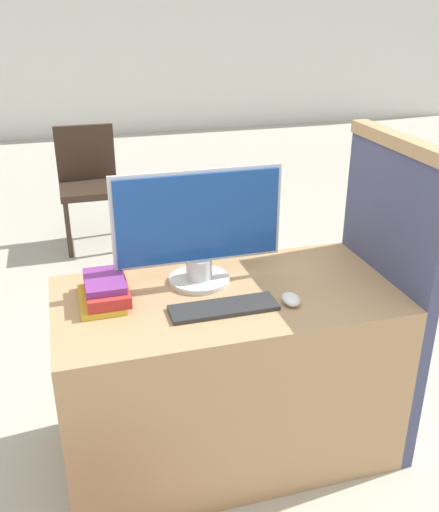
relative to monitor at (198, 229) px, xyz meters
The scene contains 9 objects.
ground_plane 1.07m from the monitor, 80.83° to the right, with size 20.00×20.00×0.00m, color #BCB7A8.
wall_back 6.27m from the monitor, 89.32° to the left, with size 12.00×0.06×2.80m.
desk 0.61m from the monitor, 59.61° to the right, with size 1.29×0.67×0.73m.
carrel_divider 0.82m from the monitor, 10.04° to the right, with size 0.07×0.66×1.29m.
monitor is the anchor object (origin of this frame).
keyboard 0.33m from the monitor, 83.13° to the right, with size 0.39×0.12×0.02m.
mouse 0.44m from the monitor, 44.12° to the right, with size 0.06×0.09×0.04m.
book_stack 0.42m from the monitor, behind, with size 0.18×0.26×0.09m.
far_chair 2.39m from the monitor, 96.98° to the left, with size 0.44×0.44×0.89m.
Camera 1 is at (-0.55, -1.49, 1.75)m, focal length 40.00 mm.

